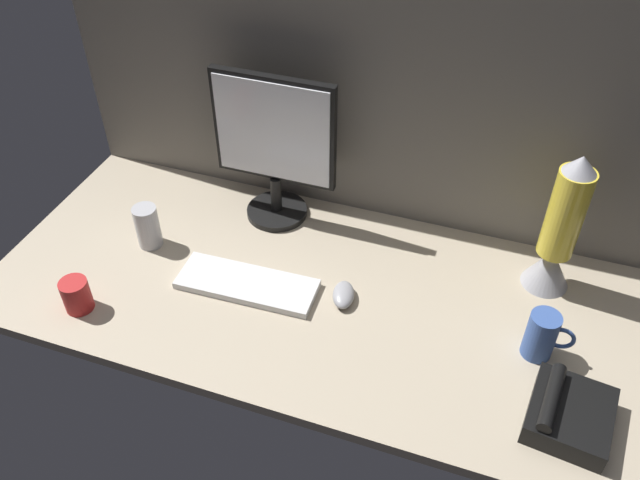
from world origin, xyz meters
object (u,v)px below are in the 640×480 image
Objects in this scene: mug_steel at (147,227)px; monitor at (274,145)px; desk_phone at (568,414)px; keyboard at (247,284)px; mug_ceramic_blue at (542,335)px; lava_lamp at (559,234)px; mouse at (343,295)px; mug_red_plastic at (77,295)px.

monitor is at bearing 41.61° from mug_steel.
desk_phone is at bearing -28.56° from monitor.
mug_ceramic_blue reaches higher than keyboard.
lava_lamp reaches higher than keyboard.
monitor is 2.14× the size of desk_phone.
keyboard is 3.85× the size of mouse.
desk_phone is (82.14, -15.07, 2.19)cm from keyboard.
mouse is at bearing 161.36° from desk_phone.
monitor is 4.65× the size of mouse.
lava_lamp is (107.03, 21.26, 10.56)cm from mug_steel.
mug_ceramic_blue reaches higher than mug_red_plastic.
mug_steel reaches higher than mouse.
desk_phone is (119.57, 5.78, -1.29)cm from mug_red_plastic.
mug_ceramic_blue is at bearing -2.05° from mug_steel.
lava_lamp is (-0.30, 25.10, 10.55)cm from mug_ceramic_blue.
mug_steel is (-107.33, 3.84, -0.01)cm from mug_ceramic_blue.
monitor reaches higher than mug_steel.
keyboard is 25.78cm from mouse.
monitor is 100.41cm from desk_phone.
lava_lamp is at bearing 100.57° from desk_phone.
monitor reaches higher than mouse.
monitor reaches higher than mug_ceramic_blue.
mouse is at bearing 21.60° from mug_red_plastic.
keyboard is at bearing 175.62° from mouse.
lava_lamp reaches higher than mug_steel.
lava_lamp is (74.17, 27.63, 15.94)cm from keyboard.
mug_red_plastic is at bearing -177.23° from desk_phone.
mug_ceramic_blue is 107.40cm from mug_steel.
mug_red_plastic is (-37.44, -20.85, 3.48)cm from keyboard.
mug_ceramic_blue is 19.46cm from desk_phone.
mug_red_plastic is 0.43× the size of desk_phone.
mouse is 67.70cm from mug_red_plastic.
monitor reaches higher than lava_lamp.
mug_steel reaches higher than mug_red_plastic.
lava_lamp is at bearing 90.68° from mug_ceramic_blue.
lava_lamp is at bearing 11.23° from mug_steel.
mug_red_plastic is 119.72cm from desk_phone.
mug_steel is (-58.31, 2.32, 4.69)cm from mouse.
mug_steel is at bearing 167.06° from keyboard.
lava_lamp is 1.93× the size of desk_phone.
lava_lamp reaches higher than desk_phone.
keyboard is at bearing 169.61° from desk_phone.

